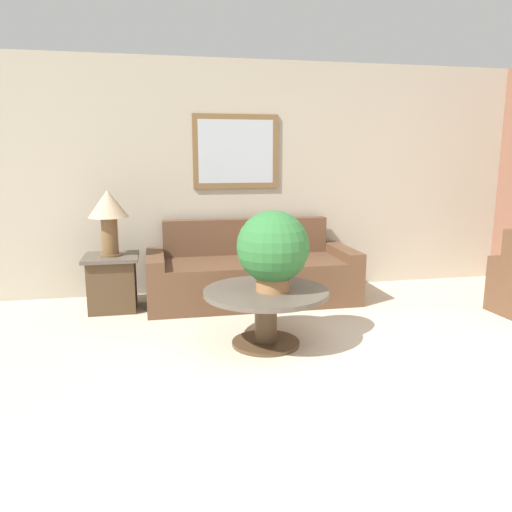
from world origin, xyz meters
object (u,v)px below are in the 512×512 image
at_px(table_lamp, 108,211).
at_px(potted_plant_on_table, 273,249).
at_px(couch_main, 251,275).
at_px(side_table, 112,282).
at_px(coffee_table, 266,305).

xyz_separation_m(table_lamp, potted_plant_on_table, (1.37, -1.31, -0.20)).
bearing_deg(couch_main, potted_plant_on_table, -93.48).
bearing_deg(table_lamp, side_table, 0.00).
bearing_deg(coffee_table, potted_plant_on_table, -30.00).
xyz_separation_m(couch_main, coffee_table, (-0.13, -1.32, 0.06)).
height_order(coffee_table, table_lamp, table_lamp).
relative_size(couch_main, side_table, 3.94).
bearing_deg(coffee_table, side_table, 135.99).
relative_size(couch_main, table_lamp, 3.37).
bearing_deg(couch_main, side_table, -178.39).
distance_m(couch_main, side_table, 1.46).
height_order(couch_main, coffee_table, couch_main).
xyz_separation_m(couch_main, table_lamp, (-1.46, -0.04, 0.73)).
relative_size(table_lamp, potted_plant_on_table, 1.01).
bearing_deg(table_lamp, coffee_table, -44.01).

